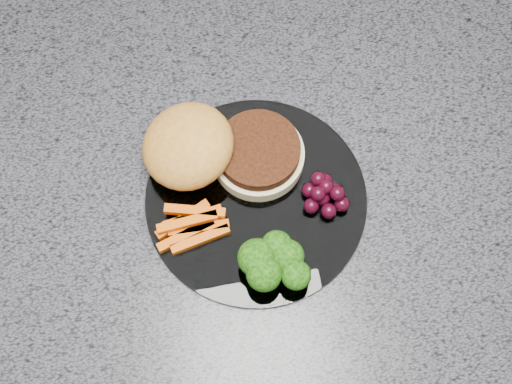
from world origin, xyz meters
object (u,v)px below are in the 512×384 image
(island_cabinet, at_px, (198,278))
(grape_bunch, at_px, (325,194))
(plate, at_px, (256,199))
(burger, at_px, (213,150))

(island_cabinet, distance_m, grape_bunch, 0.52)
(plate, distance_m, burger, 0.08)
(island_cabinet, xyz_separation_m, plate, (0.10, -0.04, 0.47))
(island_cabinet, xyz_separation_m, grape_bunch, (0.18, -0.06, 0.49))
(grape_bunch, bearing_deg, island_cabinet, 161.91)
(island_cabinet, distance_m, burger, 0.50)
(island_cabinet, relative_size, grape_bunch, 21.75)
(plate, distance_m, grape_bunch, 0.08)
(plate, xyz_separation_m, grape_bunch, (0.08, -0.01, 0.02))
(island_cabinet, relative_size, plate, 4.62)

